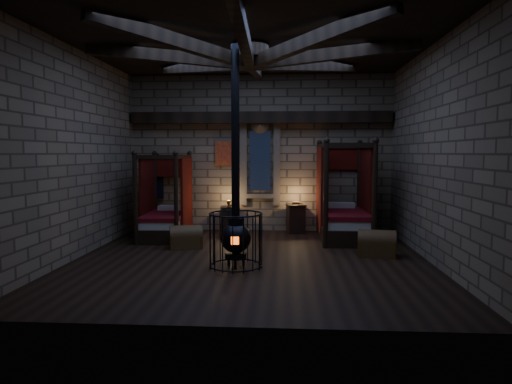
# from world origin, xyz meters

# --- Properties ---
(room) EXTENTS (7.02, 7.02, 4.29)m
(room) POSITION_xyz_m (-0.00, 0.09, 3.74)
(room) COLOR black
(room) RESTS_ON ground
(bed_left) EXTENTS (1.13, 2.02, 2.07)m
(bed_left) POSITION_xyz_m (-2.32, 2.34, 0.51)
(bed_left) COLOR black
(bed_left) RESTS_ON ground
(bed_right) EXTENTS (1.19, 2.25, 2.34)m
(bed_right) POSITION_xyz_m (2.11, 2.41, 0.58)
(bed_right) COLOR black
(bed_right) RESTS_ON ground
(trunk_left) EXTENTS (0.80, 0.63, 0.52)m
(trunk_left) POSITION_xyz_m (-1.53, 1.06, 0.23)
(trunk_left) COLOR #56381B
(trunk_left) RESTS_ON ground
(trunk_right) EXTENTS (0.83, 0.60, 0.55)m
(trunk_right) POSITION_xyz_m (2.56, 0.52, 0.25)
(trunk_right) COLOR #56381B
(trunk_right) RESTS_ON ground
(nightstand_left) EXTENTS (0.48, 0.46, 0.86)m
(nightstand_left) POSITION_xyz_m (-0.81, 3.07, 0.36)
(nightstand_left) COLOR black
(nightstand_left) RESTS_ON ground
(nightstand_right) EXTENTS (0.55, 0.54, 0.83)m
(nightstand_right) POSITION_xyz_m (0.96, 3.12, 0.39)
(nightstand_right) COLOR black
(nightstand_right) RESTS_ON ground
(stove) EXTENTS (0.99, 0.99, 4.05)m
(stove) POSITION_xyz_m (-0.23, -0.59, 0.62)
(stove) COLOR black
(stove) RESTS_ON ground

